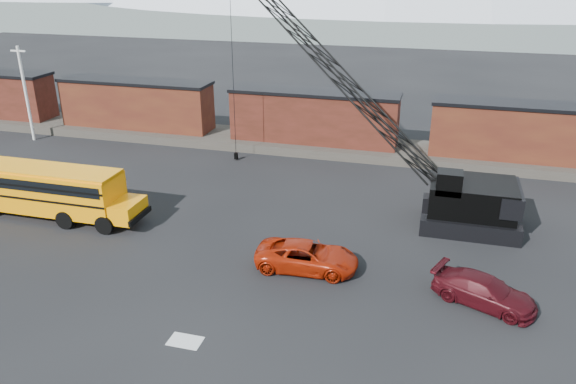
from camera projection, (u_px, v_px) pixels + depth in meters
name	position (u px, v px, depth m)	size (l,w,h in m)	color
ground	(211.00, 289.00, 26.96)	(160.00, 160.00, 0.00)	black
gravel_berm	(313.00, 145.00, 46.38)	(120.00, 5.00, 0.70)	#4C463E
boxcar_west_near	(137.00, 104.00, 49.33)	(13.70, 3.10, 4.17)	#411812
boxcar_mid	(314.00, 116.00, 45.44)	(13.70, 3.10, 4.17)	#562018
boxcar_east_near	(524.00, 131.00, 41.55)	(13.70, 3.10, 4.17)	#411812
utility_pole	(26.00, 93.00, 47.18)	(1.40, 0.24, 8.00)	silver
snow_patch	(185.00, 341.00, 23.28)	(1.40, 0.90, 0.02)	silver
school_bus	(47.00, 190.00, 33.73)	(11.65, 2.65, 3.19)	#FF9405
red_pickup	(307.00, 256.00, 28.40)	(2.39, 5.19, 1.44)	#A81F08
maroon_suv	(484.00, 291.00, 25.53)	(1.91, 4.69, 1.36)	#400B12
crawler_crane	(328.00, 63.00, 35.52)	(20.54, 9.96, 15.28)	black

